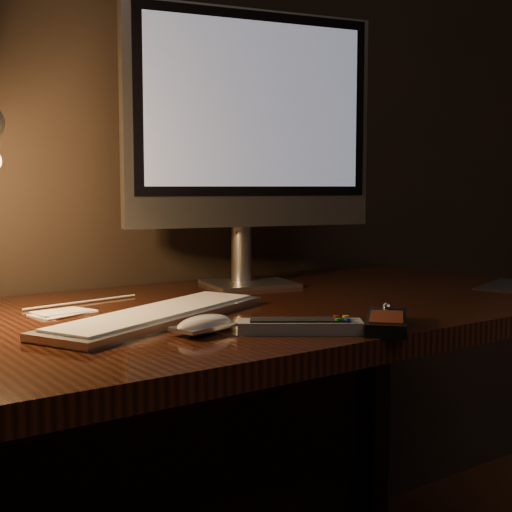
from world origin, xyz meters
TOP-DOWN VIEW (x-y plane):
  - desk at (0.00, 1.93)m, footprint 1.60×0.75m
  - monitor at (0.23, 2.07)m, footprint 0.58×0.21m
  - keyboard at (-0.15, 1.81)m, footprint 0.49×0.32m
  - mouse at (-0.14, 1.67)m, footprint 0.12×0.08m
  - media_remote at (0.12, 1.53)m, footprint 0.17×0.16m
  - tv_remote at (-0.02, 1.59)m, footprint 0.19×0.15m
  - papers at (-0.26, 1.96)m, footprint 0.12×0.09m
  - cable at (-0.32, 2.03)m, footprint 0.49×0.16m

SIDE VIEW (x-z plane):
  - desk at x=0.00m, z-range 0.25..1.00m
  - cable at x=-0.32m, z-range 0.75..0.75m
  - papers at x=-0.26m, z-range 0.75..0.76m
  - keyboard at x=-0.15m, z-range 0.75..0.77m
  - mouse at x=-0.14m, z-range 0.75..0.77m
  - tv_remote at x=-0.02m, z-range 0.75..0.77m
  - media_remote at x=0.12m, z-range 0.75..0.78m
  - monitor at x=0.23m, z-range 0.81..1.43m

